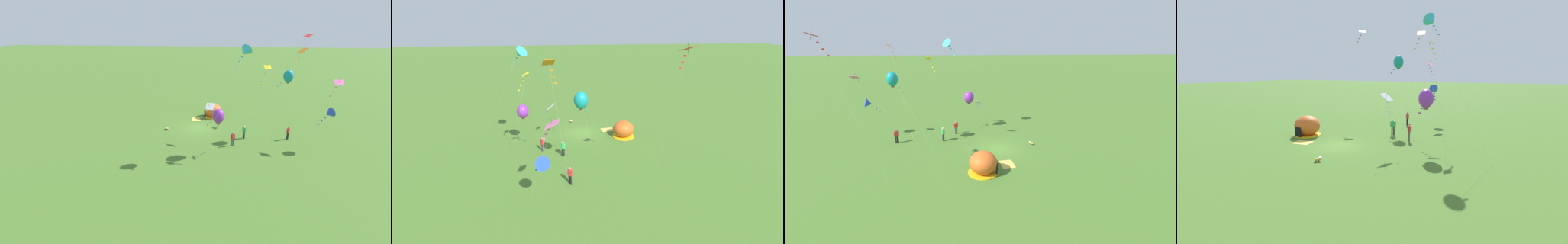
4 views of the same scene
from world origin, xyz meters
TOP-DOWN VIEW (x-y plane):
  - ground_plane at (0.00, 0.00)m, footprint 300.00×300.00m
  - popup_tent at (-5.22, 1.88)m, footprint 2.81×2.81m
  - picnic_blanket at (-3.66, -0.61)m, footprint 1.86×1.52m
  - toddler_crawling at (1.12, -4.17)m, footprint 0.43×0.54m
  - person_far_back at (2.39, 11.72)m, footprint 0.44×0.44m
  - person_watching_sky at (2.77, 6.23)m, footprint 0.53×0.39m
  - person_with_toddler at (5.09, 4.78)m, footprint 0.39×0.53m
  - kite_blue at (4.68, 15.26)m, footprint 2.49×5.07m
  - kite_purple at (7.14, 3.04)m, footprint 1.79×8.17m
  - kite_red at (-5.81, 14.59)m, footprint 1.35×5.23m
  - kite_cyan at (6.64, 5.45)m, footprint 7.06×5.73m
  - kite_orange at (3.73, 11.65)m, footprint 1.81×2.52m
  - kite_yellow at (6.18, 7.77)m, footprint 2.65×1.98m
  - kite_white at (4.04, 1.80)m, footprint 3.14×4.32m
  - kite_teal at (1.27, 11.18)m, footprint 2.60×5.00m
  - kite_pink at (3.81, 15.98)m, footprint 2.69×3.57m

SIDE VIEW (x-z plane):
  - ground_plane at x=0.00m, z-range 0.00..0.00m
  - picnic_blanket at x=-3.66m, z-range 0.00..0.01m
  - toddler_crawling at x=1.12m, z-range 0.02..0.34m
  - person_far_back at x=2.39m, z-range 0.10..1.82m
  - person_watching_sky at x=2.77m, z-range 0.10..1.82m
  - person_with_toddler at x=5.09m, z-range 0.10..1.82m
  - popup_tent at x=-5.22m, z-range -0.05..2.05m
  - kite_white at x=4.04m, z-range 1.87..6.74m
  - kite_blue at x=4.68m, z-range 1.84..6.84m
  - kite_purple at x=7.14m, z-range 1.78..6.97m
  - kite_pink at x=3.81m, z-range 3.38..11.49m
  - kite_teal at x=1.27m, z-range 3.52..12.07m
  - kite_yellow at x=6.18m, z-range 4.12..13.95m
  - kite_orange at x=3.73m, z-range 4.96..16.39m
  - kite_cyan at x=6.64m, z-range 5.19..17.02m
  - kite_red at x=-5.81m, z-range 5.54..18.20m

